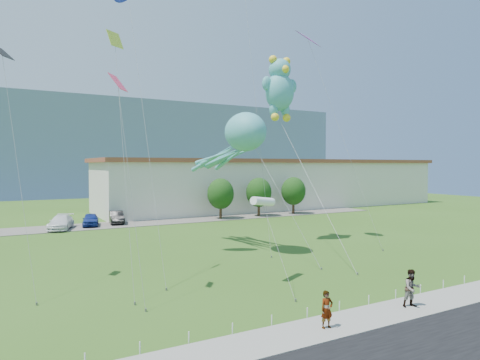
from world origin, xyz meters
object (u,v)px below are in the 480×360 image
octopus_kite (238,141)px  parked_car_white (61,222)px  warehouse (278,183)px  parked_car_black (116,217)px  pedestrian_left (327,309)px  pedestrian_right (412,288)px  teddy_bear_kite (280,87)px  parked_car_blue (91,220)px

octopus_kite → parked_car_white: bearing=119.1°
octopus_kite → warehouse: bearing=51.1°
parked_car_black → pedestrian_left: bearing=-82.1°
pedestrian_right → teddy_bear_kite: size_ratio=0.11×
warehouse → pedestrian_right: warehouse is taller
parked_car_white → octopus_kite: (11.40, -20.49, 8.35)m
pedestrian_right → teddy_bear_kite: 23.19m
pedestrian_right → parked_car_blue: size_ratio=0.44×
pedestrian_left → octopus_kite: (4.69, 16.57, 8.25)m
pedestrian_left → teddy_bear_kite: (10.12, 18.51, 13.48)m
warehouse → octopus_kite: 39.31m
parked_car_blue → octopus_kite: 24.55m
pedestrian_right → parked_car_white: (-12.31, 36.97, -0.22)m
parked_car_black → octopus_kite: octopus_kite is taller
pedestrian_right → octopus_kite: bearing=109.3°
warehouse → octopus_kite: bearing=-128.9°
warehouse → parked_car_blue: warehouse is taller
parked_car_blue → parked_car_black: bearing=23.5°
pedestrian_right → octopus_kite: size_ratio=0.14×
pedestrian_left → parked_car_blue: 38.36m
warehouse → parked_car_white: (-35.89, -9.84, -3.30)m
pedestrian_left → parked_car_white: pedestrian_left is taller
pedestrian_right → parked_car_black: bearing=114.6°
pedestrian_left → parked_car_black: 38.87m
warehouse → pedestrian_left: bearing=-121.9°
pedestrian_right → parked_car_white: size_ratio=0.36×
parked_car_black → teddy_bear_kite: size_ratio=0.27×
parked_car_blue → octopus_kite: (8.01, -21.64, 8.38)m
teddy_bear_kite → octopus_kite: bearing=-160.4°
parked_car_black → teddy_bear_kite: 26.56m
warehouse → parked_car_white: bearing=-164.7°
parked_car_black → octopus_kite: 24.31m
pedestrian_left → pedestrian_right: 5.60m
warehouse → pedestrian_right: (-23.58, -46.81, -3.08)m
parked_car_blue → teddy_bear_kite: (13.45, -19.71, 13.60)m
parked_car_blue → warehouse: bearing=26.7°
warehouse → pedestrian_left: 55.32m
pedestrian_left → parked_car_blue: bearing=100.6°
parked_car_white → octopus_kite: size_ratio=0.38×
parked_car_blue → teddy_bear_kite: size_ratio=0.25×
parked_car_black → warehouse: bearing=22.9°
pedestrian_right → parked_car_white: 38.97m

